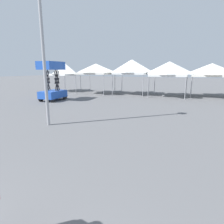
# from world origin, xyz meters

# --- Properties ---
(canopy_tent_far_left) EXTENTS (3.13, 3.13, 3.49)m
(canopy_tent_far_left) POSITION_xyz_m (-13.01, 18.91, 2.71)
(canopy_tent_far_left) COLOR #9E9EA3
(canopy_tent_far_left) RESTS_ON ground
(canopy_tent_behind_left) EXTENTS (3.68, 3.68, 3.27)m
(canopy_tent_behind_left) POSITION_xyz_m (-8.32, 18.58, 2.69)
(canopy_tent_behind_left) COLOR #9E9EA3
(canopy_tent_behind_left) RESTS_ON ground
(canopy_tent_center) EXTENTS (3.59, 3.59, 3.67)m
(canopy_tent_center) POSITION_xyz_m (-4.50, 19.55, 2.90)
(canopy_tent_center) COLOR #9E9EA3
(canopy_tent_center) RESTS_ON ground
(canopy_tent_right_of_center) EXTENTS (3.65, 3.65, 3.40)m
(canopy_tent_right_of_center) POSITION_xyz_m (-0.60, 19.53, 2.69)
(canopy_tent_right_of_center) COLOR #9E9EA3
(canopy_tent_right_of_center) RESTS_ON ground
(canopy_tent_behind_center) EXTENTS (3.63, 3.63, 3.21)m
(canopy_tent_behind_center) POSITION_xyz_m (3.12, 20.83, 2.58)
(canopy_tent_behind_center) COLOR #9E9EA3
(canopy_tent_behind_center) RESTS_ON ground
(scissor_lift) EXTENTS (1.60, 2.42, 3.28)m
(scissor_lift) POSITION_xyz_m (-9.16, 12.58, 1.04)
(scissor_lift) COLOR black
(scissor_lift) RESTS_ON ground
(light_pole_near_lift) EXTENTS (0.36, 0.36, 8.74)m
(light_pole_near_lift) POSITION_xyz_m (-4.05, 6.64, 4.94)
(light_pole_near_lift) COLOR #9E9EA3
(light_pole_near_lift) RESTS_ON ground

